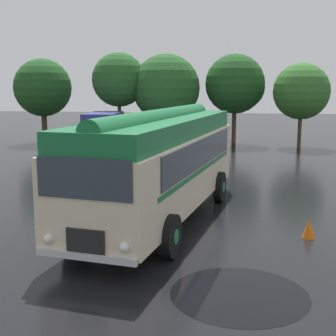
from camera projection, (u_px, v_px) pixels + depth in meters
ground_plane at (158, 218)px, 14.99m from camera, size 120.00×120.00×0.00m
vintage_bus at (160, 161)px, 14.49m from camera, size 4.01×10.35×3.49m
car_near_left at (147, 142)px, 28.21m from camera, size 2.09×4.26×1.66m
car_mid_left at (197, 141)px, 28.71m from camera, size 2.34×4.38×1.66m
box_van at (101, 132)px, 29.30m from camera, size 2.69×5.91×2.50m
tree_far_left at (44, 87)px, 33.95m from camera, size 4.17×4.17×6.15m
tree_left_of_centre at (120, 80)px, 32.90m from camera, size 3.78×3.78×6.50m
tree_centre at (165, 88)px, 32.93m from camera, size 4.77×4.77×6.43m
tree_right_of_centre at (237, 85)px, 33.20m from camera, size 4.23×4.23×6.44m
tree_far_right at (302, 91)px, 31.61m from camera, size 3.81×3.81×5.73m
traffic_cone at (309, 228)px, 12.99m from camera, size 0.36×0.36×0.55m
puddle_patch at (239, 294)px, 9.50m from camera, size 2.83×2.83×0.01m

